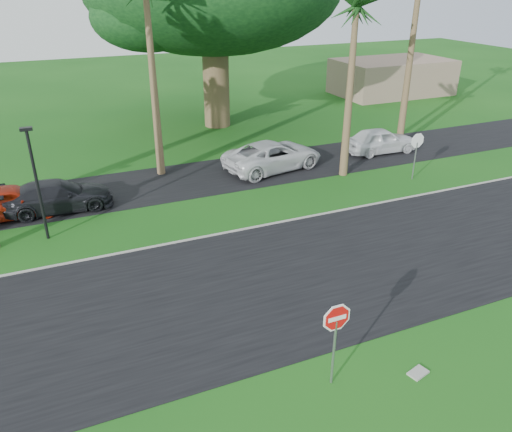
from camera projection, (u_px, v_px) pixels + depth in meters
The scene contains 14 objects.
ground at pixel (267, 322), 15.47m from camera, with size 120.00×120.00×0.00m, color #134912.
road at pixel (243, 288), 17.12m from camera, with size 120.00×8.00×0.02m, color black.
parking_strip at pixel (168, 183), 25.82m from camera, with size 120.00×5.00×0.02m, color black.
curb at pixel (207, 236), 20.47m from camera, with size 120.00×0.12×0.06m, color gray.
stop_sign_near at pixel (336, 328), 12.39m from camera, with size 1.05×0.07×2.62m.
stop_sign_far at pixel (417, 147), 25.57m from camera, with size 1.05×0.07×2.62m.
palm_right_near at pixel (356, 11), 23.38m from camera, with size 5.00×5.00×9.50m.
streetlight_right at pixel (36, 178), 19.24m from camera, with size 0.45×0.25×4.64m.
building_far at pixel (392, 77), 44.84m from camera, with size 10.00×6.00×3.00m, color gray.
car_red at pixel (10, 202), 21.85m from camera, with size 1.76×4.37×1.49m, color #A0200D.
car_dark at pixel (58, 196), 22.53m from camera, with size 1.95×4.80×1.39m, color black.
car_minivan at pixel (273, 156), 27.34m from camera, with size 2.59×5.62×1.56m, color silver.
car_pickup at pixel (381, 141), 29.95m from camera, with size 1.78×4.43×1.51m, color white.
utility_slab at pixel (418, 373), 13.43m from camera, with size 0.55×0.35×0.06m, color gray.
Camera 1 is at (-5.23, -11.37, 9.68)m, focal length 35.00 mm.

